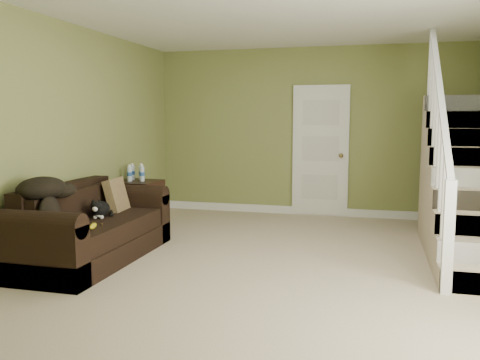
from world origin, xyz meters
The scene contains 15 objects.
floor centered at (0.00, 0.00, 0.00)m, with size 5.00×5.50×0.01m, color tan.
ceiling centered at (0.00, 0.00, 2.60)m, with size 5.00×5.50×0.01m, color white.
wall_back centered at (0.00, 2.75, 1.30)m, with size 5.00×0.04×2.60m, color olive.
wall_front centered at (0.00, -2.75, 1.30)m, with size 5.00×0.04×2.60m, color olive.
wall_left centered at (-2.50, 0.00, 1.30)m, with size 0.04×5.50×2.60m, color olive.
baseboard_back centered at (0.00, 2.72, 0.06)m, with size 5.00×0.04×0.12m, color white.
baseboard_left centered at (-2.47, 0.00, 0.06)m, with size 0.04×5.50×0.12m, color white.
door centered at (0.10, 2.71, 1.01)m, with size 0.86×0.12×2.02m.
staircase centered at (1.99, 0.97, 0.64)m, with size 1.00×2.51×2.82m.
sofa centered at (-2.02, -0.45, 0.31)m, with size 0.89×2.06×0.82m.
side_table centered at (-2.21, 1.10, 0.34)m, with size 0.59×0.59×0.89m.
cat centered at (-1.97, -0.33, 0.53)m, with size 0.29×0.48×0.23m.
banana centered at (-1.73, -0.86, 0.47)m, with size 0.05×0.19×0.05m, color gold.
throw_pillow centered at (-2.00, 0.12, 0.62)m, with size 0.10×0.39×0.39m, color #47311C.
throw_blanket centered at (-2.19, -1.00, 0.84)m, with size 0.41×0.54×0.22m, color black.
Camera 1 is at (0.92, -5.20, 1.52)m, focal length 38.00 mm.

